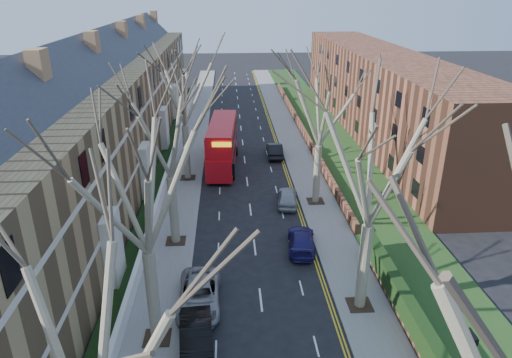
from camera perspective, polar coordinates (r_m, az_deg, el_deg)
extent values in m
cube|color=slate|center=(55.11, -7.95, 4.49)|extent=(3.00, 102.00, 0.12)
cube|color=slate|center=(55.48, 4.54, 4.77)|extent=(3.00, 102.00, 0.12)
cube|color=#94744B|center=(47.42, -18.42, 6.76)|extent=(9.00, 78.00, 10.00)
cube|color=#2D2F38|center=(46.24, -19.36, 13.90)|extent=(4.67, 78.00, 4.67)
cube|color=silver|center=(46.90, -12.91, 5.27)|extent=(0.12, 78.00, 0.35)
cube|color=silver|center=(46.00, -13.30, 9.42)|extent=(0.12, 78.00, 0.35)
cube|color=brown|center=(60.63, 15.17, 10.45)|extent=(8.00, 54.00, 10.00)
cube|color=brown|center=(59.36, 5.66, 6.46)|extent=(0.35, 54.00, 0.90)
cube|color=white|center=(47.58, -10.59, 2.04)|extent=(0.30, 78.00, 1.00)
cube|color=#1D3A15|center=(56.25, 9.10, 4.90)|extent=(6.00, 102.00, 0.06)
cube|color=black|center=(14.88, 25.30, -17.40)|extent=(0.18, 0.50, 0.22)
cylinder|color=#736652|center=(24.36, -12.75, -14.22)|extent=(0.64, 0.64, 5.25)
cube|color=#2D2116|center=(26.00, -12.23, -18.83)|extent=(1.40, 1.40, 0.05)
cylinder|color=#736652|center=(32.87, -10.27, -3.82)|extent=(0.64, 0.64, 5.07)
cube|color=#2D2116|center=(34.06, -9.97, -7.62)|extent=(1.40, 1.40, 0.05)
cylinder|color=#736652|center=(43.84, -8.68, 3.32)|extent=(0.60, 0.60, 5.25)
cube|color=#2D2116|center=(44.77, -8.48, 0.17)|extent=(1.40, 1.40, 0.05)
cylinder|color=#736652|center=(26.70, 13.30, -10.64)|extent=(0.64, 0.64, 5.25)
cube|color=#2D2116|center=(28.20, 12.81, -15.08)|extent=(1.40, 1.40, 0.05)
cylinder|color=#736652|center=(38.80, 7.63, 0.61)|extent=(0.60, 0.60, 5.07)
cube|color=#2D2116|center=(39.81, 7.44, -2.75)|extent=(1.40, 1.40, 0.05)
cube|color=red|center=(47.15, -4.18, 3.26)|extent=(3.20, 11.12, 2.20)
cube|color=red|center=(46.50, -4.26, 5.70)|extent=(3.17, 10.57, 2.00)
cube|color=black|center=(47.01, -4.20, 3.78)|extent=(3.17, 10.25, 0.90)
cube|color=black|center=(46.47, -4.26, 5.81)|extent=(3.15, 10.03, 0.90)
imported|color=black|center=(24.59, -7.46, -19.34)|extent=(1.99, 4.77, 1.54)
imported|color=gray|center=(27.47, -7.12, -14.21)|extent=(2.43, 5.25, 1.46)
imported|color=navy|center=(32.73, 5.69, -7.65)|extent=(2.38, 4.74, 1.32)
imported|color=#95989D|center=(39.02, 3.96, -2.23)|extent=(2.14, 4.28, 1.40)
imported|color=black|center=(50.11, 2.35, 3.65)|extent=(1.67, 4.55, 1.49)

